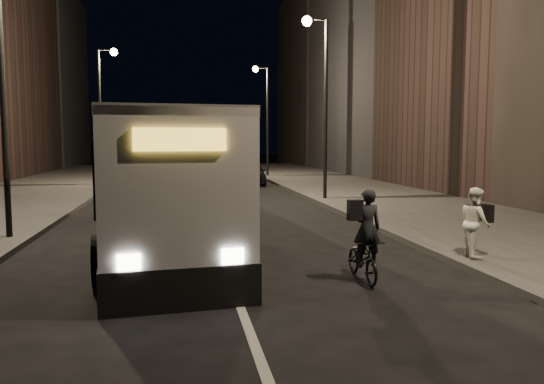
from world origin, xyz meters
name	(u,v)px	position (x,y,z in m)	size (l,w,h in m)	color
ground	(226,268)	(0.00, 0.00, 0.00)	(180.00, 180.00, 0.00)	black
sidewalk_right	(370,194)	(8.50, 14.00, 0.08)	(7.00, 70.00, 0.16)	#333331
sidewalk_left	(10,201)	(-8.50, 14.00, 0.08)	(7.00, 70.00, 0.16)	#333331
building_row_right	(403,39)	(16.00, 27.50, 10.50)	(8.00, 61.00, 21.00)	black
streetlight_right_mid	(320,83)	(5.33, 12.00, 5.36)	(1.20, 0.44, 8.12)	black
streetlight_right_far	(264,106)	(5.33, 28.00, 5.36)	(1.20, 0.44, 8.12)	black
streetlight_left_near	(11,44)	(-5.33, 4.00, 5.36)	(1.20, 0.44, 8.12)	black
streetlight_left_far	(104,98)	(-5.33, 22.00, 5.36)	(1.20, 0.44, 8.12)	black
city_bus	(156,176)	(-1.60, 3.35, 1.83)	(3.94, 12.69, 3.37)	silver
cyclist_on_bicycle	(364,250)	(2.63, -1.47, 0.62)	(0.57, 1.61, 1.86)	black
pedestrian_woman	(475,222)	(5.60, -0.53, 0.95)	(0.77, 0.60, 1.59)	white
car_near	(252,173)	(3.60, 22.18, 0.74)	(1.75, 4.35, 1.48)	black
car_mid	(172,171)	(-1.47, 25.61, 0.70)	(1.49, 4.27, 1.41)	#3F3F42
car_far	(224,164)	(2.97, 36.14, 0.72)	(2.03, 4.99, 1.45)	black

